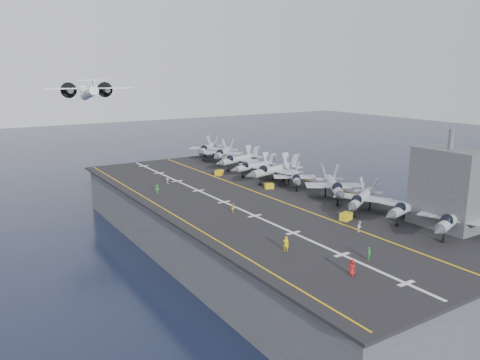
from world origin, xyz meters
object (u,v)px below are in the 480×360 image
island_superstructure (447,179)px  fighter_jet_0 (453,218)px  tow_cart_a (346,216)px  transport_plane (89,94)px

island_superstructure → fighter_jet_0: island_superstructure is taller
island_superstructure → tow_cart_a: (-10.02, 10.35, -6.90)m
tow_cart_a → transport_plane: transport_plane is taller
fighter_jet_0 → tow_cart_a: (-8.04, 13.21, -1.96)m
fighter_jet_0 → tow_cart_a: 15.59m
island_superstructure → tow_cart_a: 15.97m
island_superstructure → transport_plane: size_ratio=0.59×
fighter_jet_0 → tow_cart_a: fighter_jet_0 is taller
tow_cart_a → transport_plane: 85.85m
fighter_jet_0 → transport_plane: bearing=104.8°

